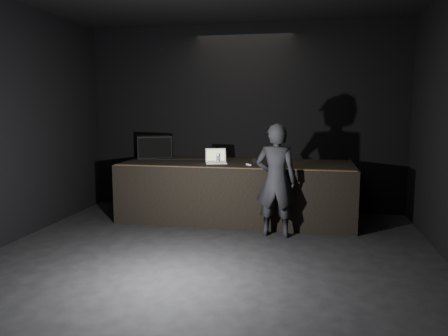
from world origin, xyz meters
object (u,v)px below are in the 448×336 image
object	(u,v)px
stage_riser	(237,190)
stage_monitor	(154,147)
beer_can	(218,158)
person	(276,180)
laptop	(216,159)

from	to	relation	value
stage_riser	stage_monitor	size ratio (longest dim) A/B	5.22
stage_monitor	beer_can	size ratio (longest dim) A/B	4.67
stage_monitor	beer_can	xyz separation A→B (m)	(1.35, -0.45, -0.13)
stage_monitor	person	xyz separation A→B (m)	(2.42, -1.33, -0.35)
stage_monitor	person	bearing A→B (deg)	-53.54
stage_monitor	laptop	size ratio (longest dim) A/B	1.80
laptop	beer_can	xyz separation A→B (m)	(0.03, 0.05, 0.02)
person	stage_monitor	bearing A→B (deg)	-23.42
stage_riser	beer_can	world-z (taller)	beer_can
person	stage_riser	bearing A→B (deg)	-46.22
stage_monitor	person	size ratio (longest dim) A/B	0.44
stage_riser	stage_monitor	distance (m)	1.85
stage_riser	laptop	distance (m)	0.67
person	beer_can	bearing A→B (deg)	-33.82
stage_riser	stage_monitor	bearing A→B (deg)	167.27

